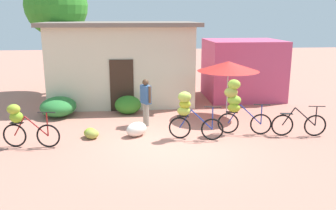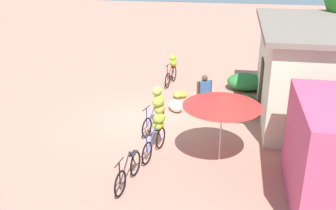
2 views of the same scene
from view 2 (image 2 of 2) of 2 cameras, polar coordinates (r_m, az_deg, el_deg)
The scene contains 12 objects.
ground_plane at distance 13.89m, azimuth -2.87°, elevation -2.31°, with size 60.00×60.00×0.00m, color #B17261.
building_low at distance 14.65m, azimuth 20.03°, elevation 4.75°, with size 6.23×3.73×3.35m.
hedge_bush_front_left at distance 17.04m, azimuth 11.23°, elevation 3.35°, with size 1.30×1.54×0.70m, color #2B7634.
hedge_bush_front_right at distance 14.66m, azimuth 11.45°, elevation 0.10°, with size 0.99×0.82×0.70m, color #317823.
market_umbrella at distance 10.76m, azimuth 7.96°, elevation 0.71°, with size 2.19×2.19×2.05m.
bicycle_leftmost at distance 17.45m, azimuth 0.59°, elevation 5.49°, with size 1.63×0.36×1.26m.
bicycle_near_pile at distance 13.00m, azimuth -1.66°, elevation -0.04°, with size 1.60×0.58×1.46m.
bicycle_center_loaded at distance 11.49m, azimuth -1.53°, elevation -2.26°, with size 1.64×0.53×1.73m.
bicycle_by_shop at distance 10.27m, azimuth -5.86°, elevation -9.76°, with size 1.67×0.29×0.96m.
banana_pile_on_ground at distance 15.87m, azimuth 1.74°, elevation 1.53°, with size 0.56×0.63×0.29m.
produce_sack at distance 14.57m, azimuth 1.10°, elevation -0.11°, with size 0.70×0.44×0.44m, color silver.
person_vendor at distance 13.87m, azimuth 5.31°, elevation 1.92°, with size 0.37×0.52×1.59m.
Camera 2 is at (12.29, 2.81, 5.84)m, focal length 41.70 mm.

